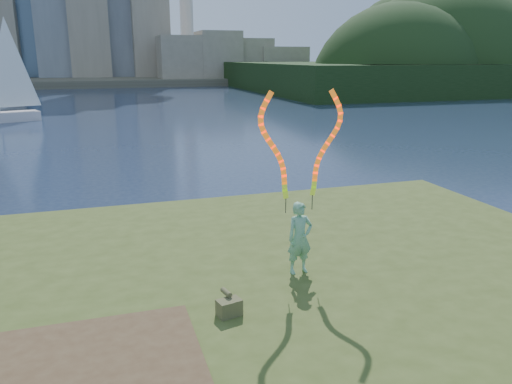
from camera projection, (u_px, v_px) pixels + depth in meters
name	position (u px, v px, depth m)	size (l,w,h in m)	color
ground	(201.00, 299.00, 10.41)	(320.00, 320.00, 0.00)	#1B2843
grassy_knoll	(228.00, 343.00, 8.21)	(20.00, 18.00, 0.80)	#3A4A1A
dirt_patch	(84.00, 375.00, 6.61)	(3.20, 3.00, 0.02)	#47331E
far_shore	(104.00, 79.00, 97.64)	(320.00, 40.00, 1.20)	#504B3A
wooded_hill	(481.00, 86.00, 82.88)	(78.00, 50.00, 63.00)	black
woman_with_ribbons	(300.00, 200.00, 9.45)	(1.96, 0.40, 3.83)	#167C40
canvas_bag	(229.00, 306.00, 8.14)	(0.43, 0.49, 0.37)	#494E27
sailboat	(2.00, 102.00, 38.32)	(5.89, 3.59, 8.99)	silver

